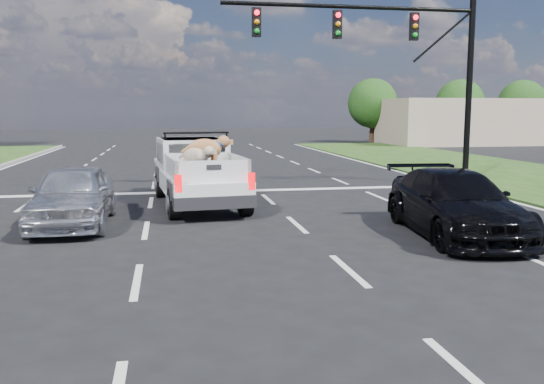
{
  "coord_description": "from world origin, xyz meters",
  "views": [
    {
      "loc": [
        -1.21,
        -9.06,
        2.68
      ],
      "look_at": [
        0.79,
        2.0,
        1.09
      ],
      "focal_mm": 38.0,
      "sensor_mm": 36.0,
      "label": 1
    }
  ],
  "objects": [
    {
      "name": "tree_far_f",
      "position": [
        30.0,
        38.0,
        3.29
      ],
      "size": [
        4.2,
        4.2,
        5.4
      ],
      "color": "#332114",
      "rests_on": "ground"
    },
    {
      "name": "road_markings",
      "position": [
        0.0,
        6.56,
        0.01
      ],
      "size": [
        17.75,
        60.0,
        0.01
      ],
      "color": "silver",
      "rests_on": "ground"
    },
    {
      "name": "building_right",
      "position": [
        22.0,
        34.0,
        1.8
      ],
      "size": [
        12.0,
        7.0,
        3.6
      ],
      "primitive_type": "cube",
      "color": "tan",
      "rests_on": "ground"
    },
    {
      "name": "traffic_signal",
      "position": [
        7.2,
        10.5,
        4.73
      ],
      "size": [
        9.11,
        0.31,
        7.0
      ],
      "color": "black",
      "rests_on": "ground"
    },
    {
      "name": "silver_sedan",
      "position": [
        -3.44,
        4.89,
        0.73
      ],
      "size": [
        1.72,
        4.26,
        1.45
      ],
      "primitive_type": "imported",
      "rotation": [
        0.0,
        0.0,
        0.0
      ],
      "color": "silver",
      "rests_on": "ground"
    },
    {
      "name": "pickup_truck",
      "position": [
        -0.41,
        7.48,
        0.98
      ],
      "size": [
        2.53,
        5.72,
        2.08
      ],
      "rotation": [
        0.0,
        0.0,
        0.1
      ],
      "color": "black",
      "rests_on": "ground"
    },
    {
      "name": "black_coupe",
      "position": [
        4.87,
        2.32,
        0.7
      ],
      "size": [
        2.39,
        4.98,
        1.4
      ],
      "primitive_type": "imported",
      "rotation": [
        0.0,
        0.0,
        -0.09
      ],
      "color": "black",
      "rests_on": "ground"
    },
    {
      "name": "tree_far_d",
      "position": [
        16.0,
        38.0,
        3.29
      ],
      "size": [
        4.2,
        4.2,
        5.4
      ],
      "color": "#332114",
      "rests_on": "ground"
    },
    {
      "name": "tree_far_e",
      "position": [
        24.0,
        38.0,
        3.29
      ],
      "size": [
        4.2,
        4.2,
        5.4
      ],
      "color": "#332114",
      "rests_on": "ground"
    },
    {
      "name": "ground",
      "position": [
        0.0,
        0.0,
        0.0
      ],
      "size": [
        160.0,
        160.0,
        0.0
      ],
      "primitive_type": "plane",
      "color": "black",
      "rests_on": "ground"
    }
  ]
}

